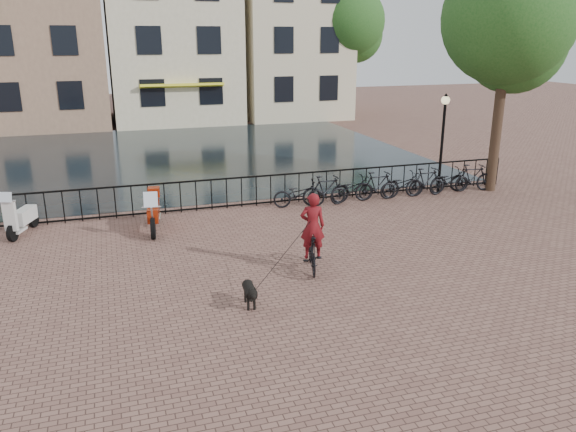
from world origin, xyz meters
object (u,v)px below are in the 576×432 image
object	(u,v)px
dog	(250,293)
motorcycle	(153,207)
cyclist	(312,237)
scooter	(21,210)
lamp_post	(443,127)

from	to	relation	value
dog	motorcycle	distance (m)	5.76
cyclist	scooter	distance (m)	8.55
motorcycle	lamp_post	bearing A→B (deg)	13.70
motorcycle	scooter	distance (m)	3.69
lamp_post	cyclist	xyz separation A→B (m)	(-6.81, -5.27, -1.52)
cyclist	motorcycle	xyz separation A→B (m)	(-3.36, 4.15, -0.15)
lamp_post	cyclist	distance (m)	8.74
cyclist	dog	size ratio (longest dim) A/B	2.59
dog	scooter	distance (m)	8.15
lamp_post	scooter	distance (m)	13.86
cyclist	scooter	xyz separation A→B (m)	(-6.95, 4.97, -0.13)
dog	scooter	xyz separation A→B (m)	(-5.05, 6.38, 0.44)
lamp_post	motorcycle	xyz separation A→B (m)	(-10.17, -1.12, -1.67)
lamp_post	scooter	size ratio (longest dim) A/B	2.13
cyclist	dog	bearing A→B (deg)	51.50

